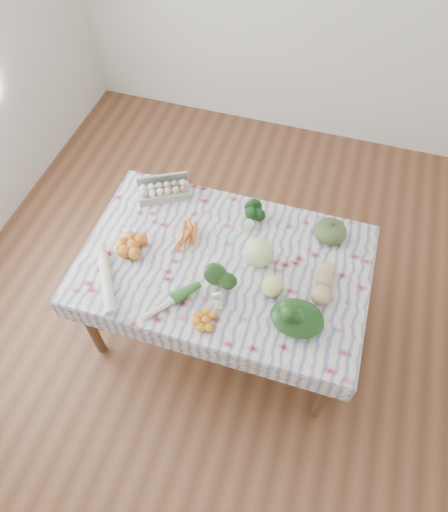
{
  "coord_description": "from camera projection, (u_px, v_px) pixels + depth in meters",
  "views": [
    {
      "loc": [
        0.44,
        -1.43,
        2.93
      ],
      "look_at": [
        0.0,
        0.0,
        0.82
      ],
      "focal_mm": 32.0,
      "sensor_mm": 36.0,
      "label": 1
    }
  ],
  "objects": [
    {
      "name": "egg_carton",
      "position": [
        164.0,
        192.0,
        2.89
      ],
      "size": [
        0.35,
        0.27,
        0.09
      ],
      "primitive_type": "cube",
      "rotation": [
        0.0,
        0.0,
        0.49
      ],
      "color": "#ABABA6",
      "rests_on": "tablecloth"
    },
    {
      "name": "leek",
      "position": [
        171.0,
        302.0,
        2.46
      ],
      "size": [
        0.24,
        0.29,
        0.04
      ],
      "primitive_type": "cylinder",
      "rotation": [
        1.57,
        0.0,
        -0.68
      ],
      "color": "silver",
      "rests_on": "tablecloth"
    },
    {
      "name": "spinach_bag",
      "position": [
        297.0,
        318.0,
        2.35
      ],
      "size": [
        0.35,
        0.32,
        0.12
      ],
      "primitive_type": "ellipsoid",
      "rotation": [
        0.0,
        0.0,
        -0.41
      ],
      "color": "black",
      "rests_on": "tablecloth"
    },
    {
      "name": "orange_cluster",
      "position": [
        133.0,
        245.0,
        2.65
      ],
      "size": [
        0.26,
        0.26,
        0.08
      ],
      "primitive_type": "cube",
      "rotation": [
        0.0,
        0.0,
        0.06
      ],
      "color": "orange",
      "rests_on": "tablecloth"
    },
    {
      "name": "grapefruit",
      "position": [
        273.0,
        286.0,
        2.46
      ],
      "size": [
        0.16,
        0.16,
        0.12
      ],
      "primitive_type": "sphere",
      "rotation": [
        0.0,
        0.0,
        0.39
      ],
      "color": "#EEE37E",
      "rests_on": "tablecloth"
    },
    {
      "name": "tablecloth",
      "position": [
        224.0,
        262.0,
        2.63
      ],
      "size": [
        1.66,
        1.06,
        0.01
      ],
      "primitive_type": "cube",
      "color": "silver",
      "rests_on": "dining_table"
    },
    {
      "name": "dining_table",
      "position": [
        224.0,
        270.0,
        2.7
      ],
      "size": [
        1.6,
        1.0,
        0.75
      ],
      "color": "brown",
      "rests_on": "ground"
    },
    {
      "name": "broccoli",
      "position": [
        217.0,
        286.0,
        2.46
      ],
      "size": [
        0.21,
        0.21,
        0.12
      ],
      "primitive_type": "ellipsoid",
      "rotation": [
        0.0,
        0.0,
        0.35
      ],
      "color": "#22481D",
      "rests_on": "tablecloth"
    },
    {
      "name": "daikon",
      "position": [
        107.0,
        283.0,
        2.51
      ],
      "size": [
        0.27,
        0.38,
        0.06
      ],
      "primitive_type": "cylinder",
      "rotation": [
        1.57,
        0.0,
        0.55
      ],
      "color": "white",
      "rests_on": "tablecloth"
    },
    {
      "name": "kale_bunch",
      "position": [
        253.0,
        215.0,
        2.75
      ],
      "size": [
        0.15,
        0.13,
        0.13
      ],
      "primitive_type": "ellipsoid",
      "rotation": [
        0.0,
        0.0,
        -0.05
      ],
      "color": "#153915",
      "rests_on": "tablecloth"
    },
    {
      "name": "ground",
      "position": [
        224.0,
        322.0,
        3.25
      ],
      "size": [
        4.5,
        4.5,
        0.0
      ],
      "primitive_type": "plane",
      "color": "brown",
      "rests_on": "ground"
    },
    {
      "name": "cabbage",
      "position": [
        259.0,
        252.0,
        2.56
      ],
      "size": [
        0.22,
        0.22,
        0.17
      ],
      "primitive_type": "sphere",
      "rotation": [
        0.0,
        0.0,
        0.36
      ],
      "color": "beige",
      "rests_on": "tablecloth"
    },
    {
      "name": "butternut_squash",
      "position": [
        324.0,
        284.0,
        2.48
      ],
      "size": [
        0.12,
        0.25,
        0.11
      ],
      "primitive_type": "ellipsoid",
      "rotation": [
        0.0,
        0.0,
        -0.03
      ],
      "color": "tan",
      "rests_on": "tablecloth"
    },
    {
      "name": "carrot_bunch",
      "position": [
        187.0,
        238.0,
        2.71
      ],
      "size": [
        0.23,
        0.21,
        0.04
      ],
      "primitive_type": "cube",
      "rotation": [
        0.0,
        0.0,
        0.18
      ],
      "color": "#D45A1A",
      "rests_on": "tablecloth"
    },
    {
      "name": "mandarin_cluster",
      "position": [
        205.0,
        320.0,
        2.39
      ],
      "size": [
        0.18,
        0.18,
        0.05
      ],
      "primitive_type": "cube",
      "rotation": [
        0.0,
        0.0,
        0.07
      ],
      "color": "orange",
      "rests_on": "tablecloth"
    },
    {
      "name": "kabocha_squash",
      "position": [
        330.0,
        231.0,
        2.68
      ],
      "size": [
        0.23,
        0.23,
        0.13
      ],
      "primitive_type": "ellipsoid",
      "rotation": [
        0.0,
        0.0,
        0.26
      ],
      "color": "#425A2D",
      "rests_on": "tablecloth"
    }
  ]
}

